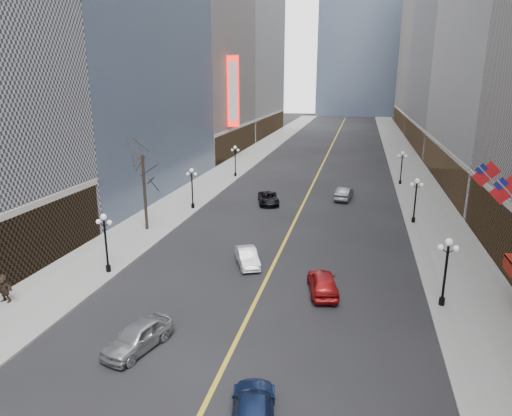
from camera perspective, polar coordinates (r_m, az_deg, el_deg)
The scene contains 23 objects.
sidewalk_east at distance 70.28m, azimuth 19.11°, elevation 3.43°, with size 6.00×230.00×0.15m, color gray.
sidewalk_west at distance 72.67m, azimuth -3.43°, elevation 4.66°, with size 6.00×230.00×0.15m, color gray.
lane_line at distance 79.90m, azimuth 8.35°, elevation 5.49°, with size 0.25×200.00×0.02m, color gold.
bldg_east_c at distance 107.57m, azimuth 27.29°, elevation 19.55°, with size 26.60×40.60×48.80m.
bldg_east_d at distance 150.30m, azimuth 23.58°, elevation 21.11°, with size 26.60×46.60×62.80m.
bldg_west_c at distance 93.34m, azimuth -10.70°, elevation 22.38°, with size 26.60×30.60×50.80m.
streetlamp_east_1 at distance 31.07m, azimuth 22.69°, elevation -6.59°, with size 1.26×0.44×4.52m.
streetlamp_east_2 at distance 48.09m, azimuth 19.34°, elevation 1.44°, with size 1.26×0.44×4.52m.
streetlamp_east_3 at distance 65.63m, azimuth 17.76°, elevation 5.24°, with size 1.26×0.44×4.52m.
streetlamp_west_1 at distance 35.39m, azimuth -18.31°, elevation -3.46°, with size 1.26×0.44×4.52m.
streetlamp_west_2 at distance 50.99m, azimuth -8.00°, elevation 2.97°, with size 1.26×0.44×4.52m.
streetlamp_west_3 at distance 67.78m, azimuth -2.62°, elevation 6.29°, with size 1.26×0.44×4.52m.
flag_4 at distance 32.50m, azimuth 29.05°, elevation 1.71°, with size 2.87×0.12×2.87m.
flag_5 at distance 37.23m, azimuth 27.04°, elevation 3.54°, with size 2.87×0.12×2.87m.
theatre_marquee at distance 81.46m, azimuth -2.85°, elevation 14.32°, with size 2.00×0.55×12.00m.
tree_west_far at distance 43.83m, azimuth -13.95°, elevation 5.02°, with size 3.60×3.60×7.92m.
car_nb_near at distance 26.27m, azimuth -14.54°, elevation -15.26°, with size 1.79×4.44×1.51m, color #A1A4A8.
car_nb_mid at distance 35.90m, azimuth -1.10°, elevation -6.15°, with size 1.42×4.06×1.34m, color white.
car_nb_far at distance 53.32m, azimuth 1.57°, elevation 1.23°, with size 2.25×4.87×1.35m, color black.
car_sb_near at distance 20.98m, azimuth -0.36°, elevation -23.96°, with size 1.89×4.64×1.35m, color #14234C.
car_sb_mid at distance 31.71m, azimuth 8.35°, elevation -9.20°, with size 1.83×4.56×1.55m, color maroon.
car_sb_far at distance 56.25m, azimuth 10.97°, elevation 1.81°, with size 1.62×4.65×1.53m, color #52565A.
ped_west_far at distance 34.00m, azimuth -28.97°, elevation -8.77°, with size 1.75×0.50×1.89m, color #32241C.
Camera 1 is at (6.09, 1.58, 14.09)m, focal length 32.00 mm.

